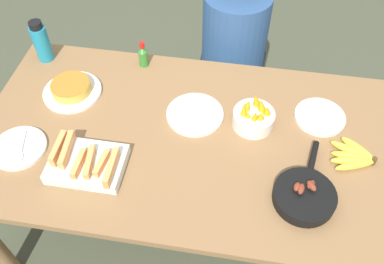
# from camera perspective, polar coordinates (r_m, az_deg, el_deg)

# --- Properties ---
(ground_plane) EXTENTS (14.00, 14.00, 0.00)m
(ground_plane) POSITION_cam_1_polar(r_m,az_deg,el_deg) (2.31, 0.00, -12.15)
(ground_plane) COLOR #474C38
(dining_table) EXTENTS (1.81, 0.97, 0.73)m
(dining_table) POSITION_cam_1_polar(r_m,az_deg,el_deg) (1.76, 0.00, -2.37)
(dining_table) COLOR olive
(dining_table) RESTS_ON ground_plane
(banana_bunch) EXTENTS (0.19, 0.19, 0.04)m
(banana_bunch) POSITION_cam_1_polar(r_m,az_deg,el_deg) (1.73, 21.89, -3.18)
(banana_bunch) COLOR yellow
(banana_bunch) RESTS_ON dining_table
(melon_tray) EXTENTS (0.29, 0.21, 0.10)m
(melon_tray) POSITION_cam_1_polar(r_m,az_deg,el_deg) (1.62, -14.59, -4.22)
(melon_tray) COLOR silver
(melon_tray) RESTS_ON dining_table
(skillet) EXTENTS (0.23, 0.37, 0.08)m
(skillet) POSITION_cam_1_polar(r_m,az_deg,el_deg) (1.55, 15.49, -8.57)
(skillet) COLOR black
(skillet) RESTS_ON dining_table
(frittata_plate_center) EXTENTS (0.26, 0.26, 0.06)m
(frittata_plate_center) POSITION_cam_1_polar(r_m,az_deg,el_deg) (1.92, -16.54, 5.78)
(frittata_plate_center) COLOR silver
(frittata_plate_center) RESTS_ON dining_table
(empty_plate_near_front) EXTENTS (0.25, 0.25, 0.02)m
(empty_plate_near_front) POSITION_cam_1_polar(r_m,az_deg,el_deg) (1.76, 0.41, 2.49)
(empty_plate_near_front) COLOR silver
(empty_plate_near_front) RESTS_ON dining_table
(empty_plate_far_left) EXTENTS (0.22, 0.22, 0.02)m
(empty_plate_far_left) POSITION_cam_1_polar(r_m,az_deg,el_deg) (1.84, 17.50, 2.04)
(empty_plate_far_left) COLOR silver
(empty_plate_far_left) RESTS_ON dining_table
(empty_plate_far_right) EXTENTS (0.22, 0.22, 0.02)m
(empty_plate_far_right) POSITION_cam_1_polar(r_m,az_deg,el_deg) (1.79, -23.10, -2.07)
(empty_plate_far_right) COLOR silver
(empty_plate_far_right) RESTS_ON dining_table
(fruit_bowl_mango) EXTENTS (0.17, 0.17, 0.13)m
(fruit_bowl_mango) POSITION_cam_1_polar(r_m,az_deg,el_deg) (1.72, 8.66, 2.12)
(fruit_bowl_mango) COLOR silver
(fruit_bowl_mango) RESTS_ON dining_table
(water_bottle) EXTENTS (0.08, 0.08, 0.21)m
(water_bottle) POSITION_cam_1_polar(r_m,az_deg,el_deg) (2.11, -20.39, 11.79)
(water_bottle) COLOR teal
(water_bottle) RESTS_ON dining_table
(hot_sauce_bottle) EXTENTS (0.04, 0.04, 0.13)m
(hot_sauce_bottle) POSITION_cam_1_polar(r_m,az_deg,el_deg) (1.98, -6.88, 10.61)
(hot_sauce_bottle) COLOR #337F2D
(hot_sauce_bottle) RESTS_ON dining_table
(person_figure) EXTENTS (0.39, 0.39, 1.19)m
(person_figure) POSITION_cam_1_polar(r_m,az_deg,el_deg) (2.40, 5.62, 9.57)
(person_figure) COLOR black
(person_figure) RESTS_ON ground_plane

